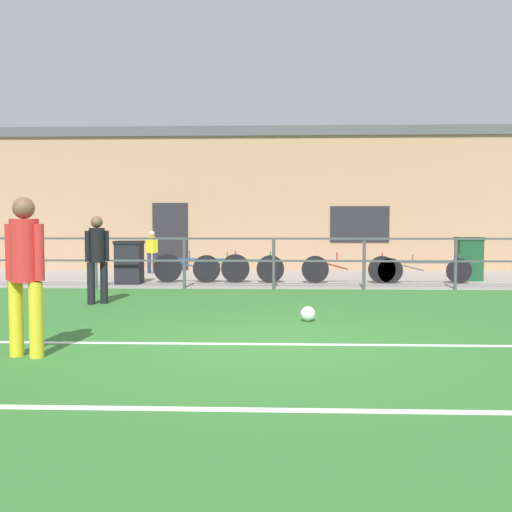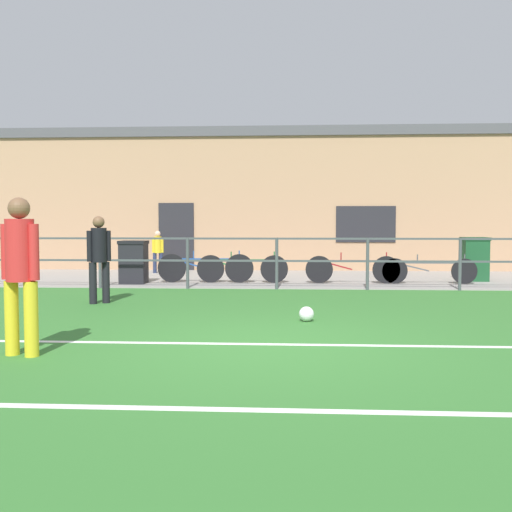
# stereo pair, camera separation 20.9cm
# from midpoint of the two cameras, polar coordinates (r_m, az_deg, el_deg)

# --- Properties ---
(ground) EXTENTS (60.00, 44.00, 0.04)m
(ground) POSITION_cam_midpoint_polar(r_m,az_deg,el_deg) (7.07, 0.53, -8.88)
(ground) COLOR #33702D
(field_line_touchline) EXTENTS (36.00, 0.11, 0.00)m
(field_line_touchline) POSITION_cam_midpoint_polar(r_m,az_deg,el_deg) (7.12, 0.54, -8.62)
(field_line_touchline) COLOR white
(field_line_touchline) RESTS_ON ground
(field_line_hash) EXTENTS (36.00, 0.11, 0.00)m
(field_line_hash) POSITION_cam_midpoint_polar(r_m,az_deg,el_deg) (4.71, -0.33, -14.82)
(field_line_hash) COLOR white
(field_line_hash) RESTS_ON ground
(pavement_strip) EXTENTS (48.00, 5.00, 0.02)m
(pavement_strip) POSITION_cam_midpoint_polar(r_m,az_deg,el_deg) (15.48, 1.41, -2.19)
(pavement_strip) COLOR gray
(pavement_strip) RESTS_ON ground
(perimeter_fence) EXTENTS (36.07, 0.07, 1.15)m
(perimeter_fence) POSITION_cam_midpoint_polar(r_m,az_deg,el_deg) (12.93, 1.28, 0.03)
(perimeter_fence) COLOR #474C51
(perimeter_fence) RESTS_ON ground
(clubhouse_facade) EXTENTS (28.00, 2.56, 4.44)m
(clubhouse_facade) POSITION_cam_midpoint_polar(r_m,az_deg,el_deg) (19.13, 1.56, 5.48)
(clubhouse_facade) COLOR tan
(clubhouse_facade) RESTS_ON ground
(player_goalkeeper) EXTENTS (0.38, 0.28, 1.60)m
(player_goalkeeper) POSITION_cam_midpoint_polar(r_m,az_deg,el_deg) (10.96, -15.81, 0.17)
(player_goalkeeper) COLOR black
(player_goalkeeper) RESTS_ON ground
(player_striker) EXTENTS (0.47, 0.31, 1.74)m
(player_striker) POSITION_cam_midpoint_polar(r_m,az_deg,el_deg) (6.84, -22.49, -0.98)
(player_striker) COLOR gold
(player_striker) RESTS_ON ground
(soccer_ball_match) EXTENTS (0.22, 0.22, 0.22)m
(soccer_ball_match) POSITION_cam_midpoint_polar(r_m,az_deg,el_deg) (8.77, 4.42, -5.66)
(soccer_ball_match) COLOR white
(soccer_ball_match) RESTS_ON ground
(spectator_child) EXTENTS (0.34, 0.22, 1.23)m
(spectator_child) POSITION_cam_midpoint_polar(r_m,az_deg,el_deg) (17.23, -10.48, 0.67)
(spectator_child) COLOR #232D4C
(spectator_child) RESTS_ON pavement_strip
(bicycle_parked_0) EXTENTS (2.23, 0.04, 0.77)m
(bicycle_parked_0) POSITION_cam_midpoint_polar(r_m,az_deg,el_deg) (14.19, -2.18, -1.22)
(bicycle_parked_0) COLOR black
(bicycle_parked_0) RESTS_ON pavement_strip
(bicycle_parked_1) EXTENTS (2.25, 0.04, 0.71)m
(bicycle_parked_1) POSITION_cam_midpoint_polar(r_m,az_deg,el_deg) (14.56, 15.75, -1.34)
(bicycle_parked_1) COLOR black
(bicycle_parked_1) RESTS_ON pavement_strip
(bicycle_parked_2) EXTENTS (2.27, 0.04, 0.76)m
(bicycle_parked_2) POSITION_cam_midpoint_polar(r_m,az_deg,el_deg) (14.24, 8.60, -1.26)
(bicycle_parked_2) COLOR black
(bicycle_parked_2) RESTS_ON pavement_strip
(bicycle_parked_3) EXTENTS (2.36, 0.04, 0.79)m
(bicycle_parked_3) POSITION_cam_midpoint_polar(r_m,az_deg,el_deg) (14.29, -5.80, -1.15)
(bicycle_parked_3) COLOR black
(bicycle_parked_3) RESTS_ON pavement_strip
(trash_bin_0) EXTENTS (0.63, 0.53, 1.10)m
(trash_bin_0) POSITION_cam_midpoint_polar(r_m,az_deg,el_deg) (15.67, 19.74, -0.24)
(trash_bin_0) COLOR #194C28
(trash_bin_0) RESTS_ON pavement_strip
(trash_bin_1) EXTENTS (0.64, 0.55, 1.03)m
(trash_bin_1) POSITION_cam_midpoint_polar(r_m,az_deg,el_deg) (14.32, -12.71, -0.57)
(trash_bin_1) COLOR black
(trash_bin_1) RESTS_ON pavement_strip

